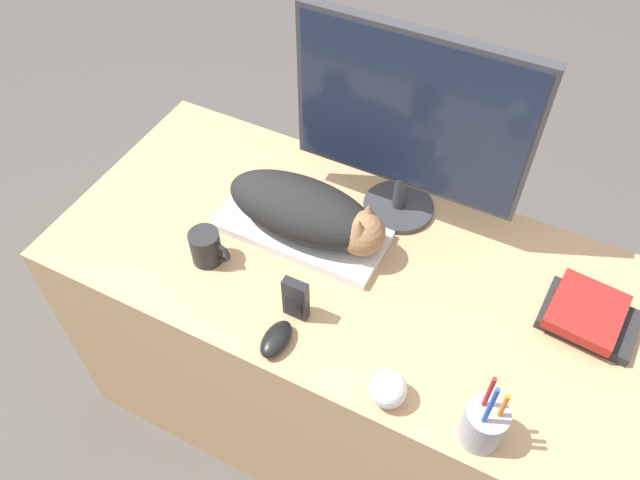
{
  "coord_description": "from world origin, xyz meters",
  "views": [
    {
      "loc": [
        0.36,
        -0.53,
        1.97
      ],
      "look_at": [
        -0.08,
        0.33,
        0.84
      ],
      "focal_mm": 35.0,
      "sensor_mm": 36.0,
      "label": 1
    }
  ],
  "objects_px": {
    "monitor": "(410,120)",
    "phone": "(296,299)",
    "keyboard": "(301,230)",
    "coffee_mug": "(207,247)",
    "computer_mouse": "(276,339)",
    "cat": "(309,211)",
    "book_stack": "(588,316)",
    "pen_cup": "(484,424)",
    "baseball": "(388,389)"
  },
  "relations": [
    {
      "from": "monitor",
      "to": "phone",
      "type": "relative_size",
      "value": 4.81
    },
    {
      "from": "coffee_mug",
      "to": "phone",
      "type": "height_order",
      "value": "phone"
    },
    {
      "from": "monitor",
      "to": "pen_cup",
      "type": "relative_size",
      "value": 2.49
    },
    {
      "from": "cat",
      "to": "coffee_mug",
      "type": "bearing_deg",
      "value": -136.16
    },
    {
      "from": "keyboard",
      "to": "cat",
      "type": "distance_m",
      "value": 0.08
    },
    {
      "from": "pen_cup",
      "to": "book_stack",
      "type": "xyz_separation_m",
      "value": [
        0.13,
        0.37,
        -0.03
      ]
    },
    {
      "from": "keyboard",
      "to": "phone",
      "type": "distance_m",
      "value": 0.25
    },
    {
      "from": "computer_mouse",
      "to": "baseball",
      "type": "xyz_separation_m",
      "value": [
        0.27,
        -0.01,
        0.02
      ]
    },
    {
      "from": "computer_mouse",
      "to": "book_stack",
      "type": "relative_size",
      "value": 0.48
    },
    {
      "from": "coffee_mug",
      "to": "phone",
      "type": "distance_m",
      "value": 0.27
    },
    {
      "from": "monitor",
      "to": "baseball",
      "type": "relative_size",
      "value": 7.13
    },
    {
      "from": "cat",
      "to": "coffee_mug",
      "type": "relative_size",
      "value": 3.92
    },
    {
      "from": "computer_mouse",
      "to": "pen_cup",
      "type": "xyz_separation_m",
      "value": [
        0.46,
        -0.0,
        0.04
      ]
    },
    {
      "from": "book_stack",
      "to": "cat",
      "type": "bearing_deg",
      "value": -175.35
    },
    {
      "from": "monitor",
      "to": "coffee_mug",
      "type": "distance_m",
      "value": 0.56
    },
    {
      "from": "computer_mouse",
      "to": "book_stack",
      "type": "distance_m",
      "value": 0.69
    },
    {
      "from": "cat",
      "to": "pen_cup",
      "type": "relative_size",
      "value": 1.83
    },
    {
      "from": "cat",
      "to": "coffee_mug",
      "type": "distance_m",
      "value": 0.26
    },
    {
      "from": "cat",
      "to": "monitor",
      "type": "height_order",
      "value": "monitor"
    },
    {
      "from": "pen_cup",
      "to": "phone",
      "type": "bearing_deg",
      "value": 168.9
    },
    {
      "from": "phone",
      "to": "monitor",
      "type": "bearing_deg",
      "value": 78.72
    },
    {
      "from": "keyboard",
      "to": "monitor",
      "type": "height_order",
      "value": "monitor"
    },
    {
      "from": "computer_mouse",
      "to": "pen_cup",
      "type": "bearing_deg",
      "value": -0.17
    },
    {
      "from": "coffee_mug",
      "to": "pen_cup",
      "type": "relative_size",
      "value": 0.47
    },
    {
      "from": "coffee_mug",
      "to": "phone",
      "type": "bearing_deg",
      "value": -9.42
    },
    {
      "from": "monitor",
      "to": "book_stack",
      "type": "bearing_deg",
      "value": -14.57
    },
    {
      "from": "computer_mouse",
      "to": "baseball",
      "type": "height_order",
      "value": "baseball"
    },
    {
      "from": "phone",
      "to": "book_stack",
      "type": "xyz_separation_m",
      "value": [
        0.59,
        0.28,
        -0.03
      ]
    },
    {
      "from": "cat",
      "to": "phone",
      "type": "xyz_separation_m",
      "value": [
        0.08,
        -0.22,
        -0.03
      ]
    },
    {
      "from": "pen_cup",
      "to": "keyboard",
      "type": "bearing_deg",
      "value": 151.08
    },
    {
      "from": "monitor",
      "to": "phone",
      "type": "bearing_deg",
      "value": -101.28
    },
    {
      "from": "pen_cup",
      "to": "phone",
      "type": "distance_m",
      "value": 0.47
    },
    {
      "from": "phone",
      "to": "book_stack",
      "type": "relative_size",
      "value": 0.55
    },
    {
      "from": "cat",
      "to": "phone",
      "type": "bearing_deg",
      "value": -69.66
    },
    {
      "from": "coffee_mug",
      "to": "pen_cup",
      "type": "height_order",
      "value": "pen_cup"
    },
    {
      "from": "monitor",
      "to": "computer_mouse",
      "type": "xyz_separation_m",
      "value": [
        -0.08,
        -0.5,
        -0.27
      ]
    },
    {
      "from": "coffee_mug",
      "to": "baseball",
      "type": "relative_size",
      "value": 1.34
    },
    {
      "from": "baseball",
      "to": "computer_mouse",
      "type": "bearing_deg",
      "value": 177.97
    },
    {
      "from": "keyboard",
      "to": "monitor",
      "type": "xyz_separation_m",
      "value": [
        0.19,
        0.19,
        0.28
      ]
    },
    {
      "from": "computer_mouse",
      "to": "pen_cup",
      "type": "height_order",
      "value": "pen_cup"
    },
    {
      "from": "keyboard",
      "to": "coffee_mug",
      "type": "bearing_deg",
      "value": -132.4
    },
    {
      "from": "computer_mouse",
      "to": "book_stack",
      "type": "height_order",
      "value": "book_stack"
    },
    {
      "from": "phone",
      "to": "book_stack",
      "type": "distance_m",
      "value": 0.65
    },
    {
      "from": "monitor",
      "to": "phone",
      "type": "xyz_separation_m",
      "value": [
        -0.08,
        -0.41,
        -0.24
      ]
    },
    {
      "from": "phone",
      "to": "book_stack",
      "type": "height_order",
      "value": "phone"
    },
    {
      "from": "cat",
      "to": "pen_cup",
      "type": "xyz_separation_m",
      "value": [
        0.54,
        -0.31,
        -0.04
      ]
    },
    {
      "from": "pen_cup",
      "to": "book_stack",
      "type": "height_order",
      "value": "pen_cup"
    },
    {
      "from": "pen_cup",
      "to": "phone",
      "type": "height_order",
      "value": "pen_cup"
    },
    {
      "from": "coffee_mug",
      "to": "book_stack",
      "type": "xyz_separation_m",
      "value": [
        0.85,
        0.23,
        -0.02
      ]
    },
    {
      "from": "computer_mouse",
      "to": "keyboard",
      "type": "bearing_deg",
      "value": 108.42
    }
  ]
}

